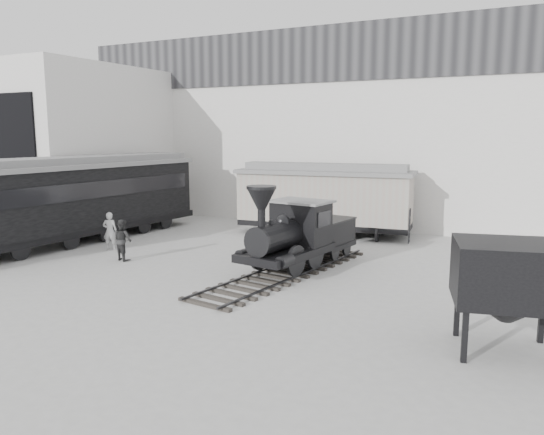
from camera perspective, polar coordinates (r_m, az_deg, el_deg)
The scene contains 9 objects.
ground at distance 18.06m, azimuth -8.44°, elevation -7.92°, with size 90.00×90.00×0.00m, color #9E9E9B.
north_wall at distance 30.76m, azimuth 7.71°, elevation 9.57°, with size 34.00×2.51×11.00m.
west_pavilion at distance 34.34m, azimuth -19.09°, elevation 7.33°, with size 7.00×12.11×9.00m.
locomotive at distance 20.36m, azimuth 2.61°, elevation -2.29°, with size 3.43×9.73×3.37m.
boxcar at distance 27.57m, azimuth 5.64°, elevation 2.16°, with size 9.33×3.82×3.72m.
passenger_coach at distance 27.39m, azimuth -19.86°, elevation 1.96°, with size 4.29×14.51×3.83m.
visitor_a at distance 25.03m, azimuth -17.04°, elevation -1.41°, with size 0.63×0.41×1.73m, color #B8B8B8.
visitor_b at distance 22.88m, azimuth -15.76°, elevation -2.32°, with size 0.84×0.65×1.73m, color #292929.
coal_hopper at distance 13.87m, azimuth 24.07°, elevation -6.30°, with size 2.88×2.54×2.71m.
Camera 1 is at (9.98, -14.11, 5.26)m, focal length 35.00 mm.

